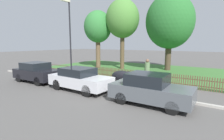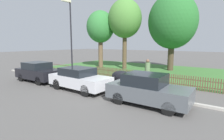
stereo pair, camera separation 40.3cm
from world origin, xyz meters
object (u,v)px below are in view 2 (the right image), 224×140
Objects in this scene: parked_car_navy_estate at (148,89)px; pedestrian_near_fence at (147,70)px; tree_behind_motorcycle at (125,19)px; street_lamp at (70,32)px; covered_motorcycle at (123,77)px; tree_nearest_kerb at (100,27)px; parked_car_black_saloon at (79,79)px; tree_mid_park at (173,21)px; parked_car_silver_hatchback at (38,72)px.

pedestrian_near_fence is at bearing 113.00° from parked_car_navy_estate.
tree_behind_motorcycle is 1.28× the size of street_lamp.
covered_motorcycle is 1.08× the size of pedestrian_near_fence.
tree_nearest_kerb reaches higher than parked_car_navy_estate.
parked_car_navy_estate is at bearing 1.83° from parked_car_black_saloon.
tree_nearest_kerb is 3.14m from tree_behind_motorcycle.
parked_car_navy_estate is at bearing -53.05° from tree_behind_motorcycle.
tree_mid_park reaches higher than street_lamp.
parked_car_navy_estate is 2.15× the size of pedestrian_near_fence.
parked_car_silver_hatchback is 14.15m from tree_mid_park.
parked_car_silver_hatchback is 9.16m from parked_car_navy_estate.
covered_motorcycle is 10.72m from tree_nearest_kerb.
parked_car_black_saloon is at bearing -100.56° from tree_mid_park.
parked_car_silver_hatchback is 11.07m from tree_behind_motorcycle.
tree_behind_motorcycle is at bearing 106.17° from parked_car_black_saloon.
tree_nearest_kerb is 1.11× the size of street_lamp.
pedestrian_near_fence is 6.50m from street_lamp.
street_lamp is (0.13, -8.17, -1.82)m from tree_behind_motorcycle.
parked_car_black_saloon is at bearing -58.20° from tree_nearest_kerb.
parked_car_black_saloon is at bearing -27.73° from pedestrian_near_fence.
tree_behind_motorcycle is (-4.44, 7.40, 4.97)m from covered_motorcycle.
tree_mid_park reaches higher than covered_motorcycle.
parked_car_navy_estate is (9.16, 0.10, -0.01)m from parked_car_silver_hatchback.
parked_car_navy_estate is at bearing -33.03° from covered_motorcycle.
pedestrian_near_fence is (5.48, -5.75, -4.61)m from tree_behind_motorcycle.
tree_nearest_kerb reaches higher than pedestrian_near_fence.
covered_motorcycle is (-2.82, 2.24, -0.07)m from parked_car_navy_estate.
parked_car_black_saloon is 12.64m from tree_mid_park.
tree_nearest_kerb is (-7.36, 6.60, 4.15)m from covered_motorcycle.
tree_behind_motorcycle is (1.90, 9.75, 4.89)m from parked_car_silver_hatchback.
tree_mid_park is at bearing 65.36° from street_lamp.
covered_motorcycle is at bearing 10.09° from street_lamp.
tree_behind_motorcycle reaches higher than parked_car_black_saloon.
tree_mid_park is (7.68, 2.71, 0.42)m from tree_nearest_kerb.
parked_car_navy_estate is at bearing -11.71° from street_lamp.
parked_car_navy_estate reaches higher than covered_motorcycle.
pedestrian_near_fence is (-1.77, 3.89, 0.29)m from parked_car_navy_estate.
tree_mid_park is (2.16, 11.60, 4.51)m from parked_car_black_saloon.
pedestrian_near_fence is at bearing 24.28° from street_lamp.
parked_car_silver_hatchback is 2.07× the size of pedestrian_near_fence.
covered_motorcycle is at bearing 18.80° from parked_car_silver_hatchback.
street_lamp is (2.03, 1.58, 3.07)m from parked_car_silver_hatchback.
street_lamp is (-4.31, -0.77, 3.15)m from covered_motorcycle.
parked_car_navy_estate is 0.48× the size of tree_mid_park.
tree_nearest_kerb is at bearing 137.55° from parked_car_navy_estate.
tree_behind_motorcycle is 0.96× the size of tree_mid_park.
pedestrian_near_fence is (0.73, -7.66, -4.21)m from tree_mid_park.
parked_car_silver_hatchback is 4.49m from parked_car_black_saloon.
street_lamp is at bearing -67.49° from tree_nearest_kerb.
parked_car_silver_hatchback is at bearing -142.15° from street_lamp.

